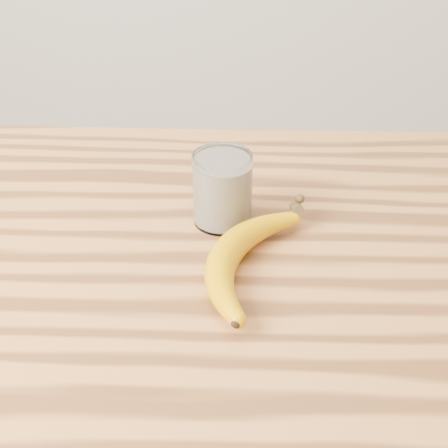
{
  "coord_description": "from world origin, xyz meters",
  "views": [
    {
      "loc": [
        0.11,
        -0.67,
        1.4
      ],
      "look_at": [
        0.09,
        0.03,
        0.93
      ],
      "focal_mm": 50.0,
      "sensor_mm": 36.0,
      "label": 1
    }
  ],
  "objects": [
    {
      "name": "table",
      "position": [
        0.0,
        0.0,
        0.77
      ],
      "size": [
        1.2,
        0.8,
        0.9
      ],
      "color": "#B67036",
      "rests_on": "ground"
    },
    {
      "name": "smoothie_glass",
      "position": [
        0.08,
        0.09,
        0.95
      ],
      "size": [
        0.08,
        0.08,
        0.11
      ],
      "color": "white",
      "rests_on": "table"
    },
    {
      "name": "banana",
      "position": [
        0.09,
        -0.02,
        0.92
      ],
      "size": [
        0.23,
        0.36,
        0.04
      ],
      "primitive_type": null,
      "rotation": [
        0.0,
        0.0,
        -0.34
      ],
      "color": "#CE8900",
      "rests_on": "table"
    }
  ]
}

